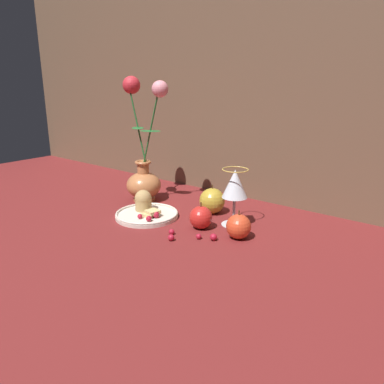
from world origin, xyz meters
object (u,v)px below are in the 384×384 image
at_px(wine_glass, 235,186).
at_px(plate_with_pastries, 146,211).
at_px(apple_at_table_edge, 238,227).
at_px(apple_near_glass, 201,217).
at_px(apple_beside_vase, 212,201).
at_px(vase, 144,166).

bearing_deg(wine_glass, plate_with_pastries, -156.76).
bearing_deg(wine_glass, apple_at_table_edge, -51.33).
distance_m(plate_with_pastries, apple_near_glass, 0.19).
bearing_deg(wine_glass, apple_beside_vase, 158.41).
xyz_separation_m(wine_glass, apple_at_table_edge, (0.06, -0.08, -0.08)).
bearing_deg(apple_beside_vase, wine_glass, -21.59).
distance_m(vase, apple_beside_vase, 0.27).
relative_size(apple_near_glass, apple_at_table_edge, 0.99).
relative_size(apple_beside_vase, apple_near_glass, 1.20).
relative_size(wine_glass, apple_beside_vase, 1.79).
height_order(apple_beside_vase, apple_near_glass, apple_beside_vase).
relative_size(plate_with_pastries, apple_near_glass, 2.48).
xyz_separation_m(plate_with_pastries, apple_beside_vase, (0.14, 0.15, 0.02)).
height_order(vase, apple_near_glass, vase).
height_order(vase, apple_at_table_edge, vase).
bearing_deg(apple_at_table_edge, wine_glass, 128.67).
relative_size(plate_with_pastries, apple_beside_vase, 2.07).
bearing_deg(plate_with_pastries, apple_at_table_edge, 5.45).
bearing_deg(apple_near_glass, apple_at_table_edge, 1.71).
relative_size(vase, apple_at_table_edge, 5.31).
bearing_deg(plate_with_pastries, wine_glass, 23.24).
distance_m(wine_glass, apple_beside_vase, 0.14).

